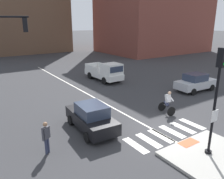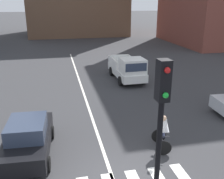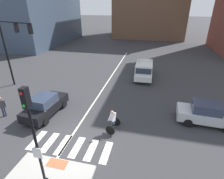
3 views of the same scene
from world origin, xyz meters
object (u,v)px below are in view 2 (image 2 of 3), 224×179
(signal_pole, at_px, (158,151))
(car_black_westbound_near, at_px, (29,138))
(pickup_truck_white_eastbound_far, at_px, (128,69))
(cyclist, at_px, (162,132))

(signal_pole, height_order, car_black_westbound_near, signal_pole)
(signal_pole, bearing_deg, pickup_truck_white_eastbound_far, 76.52)
(signal_pole, distance_m, car_black_westbound_near, 6.90)
(car_black_westbound_near, bearing_deg, cyclist, -7.98)
(car_black_westbound_near, relative_size, pickup_truck_white_eastbound_far, 0.81)
(car_black_westbound_near, xyz_separation_m, cyclist, (5.61, -0.79, 0.06))
(pickup_truck_white_eastbound_far, bearing_deg, signal_pole, -103.48)
(car_black_westbound_near, height_order, cyclist, cyclist)
(signal_pole, relative_size, pickup_truck_white_eastbound_far, 0.98)
(cyclist, bearing_deg, signal_pole, -115.26)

